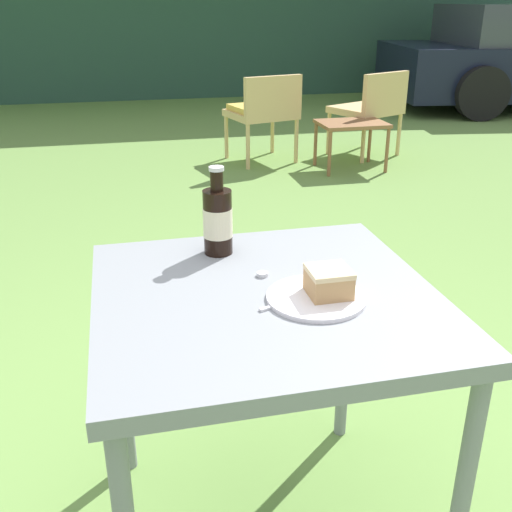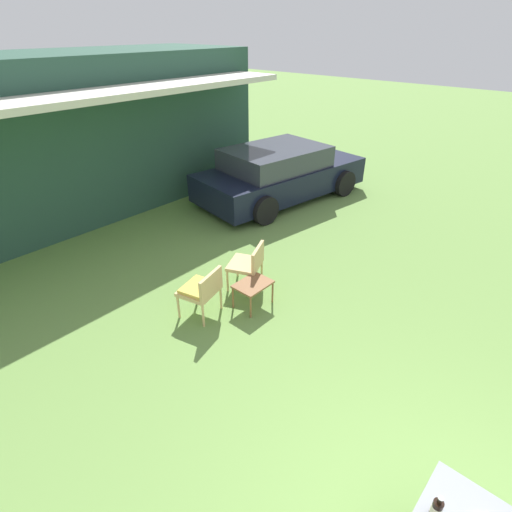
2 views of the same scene
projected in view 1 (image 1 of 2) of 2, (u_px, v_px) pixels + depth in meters
The scene contains 8 objects.
wicker_chair_cushioned at pixel (264, 110), 5.32m from camera, with size 0.65×0.62×0.78m.
wicker_chair_plain at pixel (372, 106), 5.52m from camera, with size 0.70×0.68×0.78m.
garden_side_table at pixel (352, 128), 5.13m from camera, with size 0.57×0.42×0.41m.
patio_table at pixel (266, 322), 1.42m from camera, with size 0.79×0.77×0.75m.
cake_on_plate at pixel (322, 289), 1.35m from camera, with size 0.23×0.23×0.07m.
cola_bottle_near at pixel (218, 220), 1.57m from camera, with size 0.08×0.08×0.24m.
fork at pixel (295, 300), 1.34m from camera, with size 0.18×0.07×0.01m.
loose_bottle_cap at pixel (262, 274), 1.46m from camera, with size 0.03×0.03×0.01m.
Camera 1 is at (-0.30, -1.20, 1.37)m, focal length 42.00 mm.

